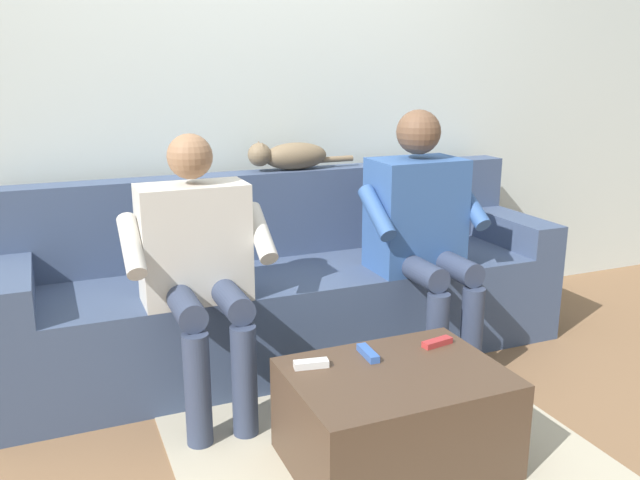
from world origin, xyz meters
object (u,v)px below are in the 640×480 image
cat_on_backrest (289,156)px  remote_red (437,342)px  remote_blue (368,353)px  couch (292,293)px  coffee_table (395,418)px  person_left_seated (421,223)px  person_right_seated (199,259)px  remote_white (311,364)px

cat_on_backrest → remote_red: 1.29m
remote_blue → couch: bearing=-179.1°
coffee_table → person_left_seated: 1.03m
person_left_seated → couch: bearing=-30.9°
cat_on_backrest → remote_blue: (0.12, 1.13, -0.57)m
remote_red → couch: bearing=-84.2°
person_right_seated → remote_white: (-0.27, 0.54, -0.27)m
coffee_table → person_right_seated: bearing=-52.5°
person_right_seated → cat_on_backrest: 0.90m
remote_red → coffee_table: bearing=18.3°
coffee_table → cat_on_backrest: cat_on_backrest is taller
cat_on_backrest → coffee_table: bearing=86.4°
cat_on_backrest → remote_red: cat_on_backrest is taller
coffee_table → remote_white: remote_white is taller
couch → remote_white: bearing=73.7°
couch → person_left_seated: person_left_seated is taller
cat_on_backrest → remote_white: size_ratio=4.60×
remote_blue → remote_white: same height
person_right_seated → person_left_seated: bearing=-177.8°
person_left_seated → remote_red: person_left_seated is taller
person_right_seated → couch: bearing=-146.0°
person_right_seated → remote_red: bearing=144.6°
couch → person_right_seated: 0.72m
coffee_table → person_right_seated: (0.53, -0.69, 0.46)m
coffee_table → cat_on_backrest: bearing=-93.6°
remote_blue → person_right_seated: bearing=-134.5°
couch → cat_on_backrest: 0.69m
cat_on_backrest → couch: bearing=71.1°
person_left_seated → person_right_seated: 1.06m
couch → cat_on_backrest: cat_on_backrest is taller
remote_blue → remote_red: remote_blue is taller
person_left_seated → remote_white: bearing=36.4°
person_right_seated → cat_on_backrest: (-0.61, -0.59, 0.31)m
couch → remote_white: couch is taller
coffee_table → cat_on_backrest: 1.49m
couch → person_right_seated: person_right_seated is taller
couch → remote_blue: couch is taller
person_right_seated → remote_blue: bearing=132.3°
remote_white → person_left_seated: bearing=-133.6°
coffee_table → remote_white: (0.26, -0.14, 0.19)m
couch → person_right_seated: bearing=34.0°
remote_blue → remote_red: bearing=90.6°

